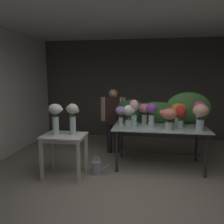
# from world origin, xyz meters

# --- Properties ---
(ground_plane) EXTENTS (8.27, 8.27, 0.00)m
(ground_plane) POSITION_xyz_m (0.00, 1.88, 0.00)
(ground_plane) COLOR gray
(wall_back) EXTENTS (5.79, 0.12, 2.84)m
(wall_back) POSITION_xyz_m (0.00, 3.76, 1.42)
(wall_back) COLOR #4C4742
(wall_back) RESTS_ON ground
(wall_left) EXTENTS (0.12, 3.88, 2.84)m
(wall_left) POSITION_xyz_m (-2.90, 1.88, 1.42)
(wall_left) COLOR silver
(wall_left) RESTS_ON ground
(ceiling_slab) EXTENTS (5.91, 3.88, 0.12)m
(ceiling_slab) POSITION_xyz_m (0.00, 1.88, 2.90)
(ceiling_slab) COLOR silver
(ceiling_slab) RESTS_ON wall_back
(display_table_glass) EXTENTS (1.79, 0.98, 0.83)m
(display_table_glass) POSITION_xyz_m (0.49, 1.52, 0.70)
(display_table_glass) COLOR silver
(display_table_glass) RESTS_ON ground
(side_table_white) EXTENTS (0.74, 0.56, 0.76)m
(side_table_white) POSITION_xyz_m (-1.21, 0.81, 0.66)
(side_table_white) COLOR silver
(side_table_white) RESTS_ON ground
(florist) EXTENTS (0.57, 0.24, 1.52)m
(florist) POSITION_xyz_m (-0.54, 2.17, 0.93)
(florist) COLOR #232328
(florist) RESTS_ON ground
(foliage_backdrop) EXTENTS (1.95, 0.30, 0.65)m
(foliage_backdrop) POSITION_xyz_m (0.59, 1.89, 1.09)
(foliage_backdrop) COLOR #28562D
(foliage_backdrop) RESTS_ON display_table_glass
(vase_rosy_anemones) EXTENTS (0.26, 0.25, 0.42)m
(vase_rosy_anemones) POSITION_xyz_m (0.19, 1.69, 1.10)
(vase_rosy_anemones) COLOR silver
(vase_rosy_anemones) RESTS_ON display_table_glass
(vase_sunset_hydrangea) EXTENTS (0.30, 0.30, 0.44)m
(vase_sunset_hydrangea) POSITION_xyz_m (0.85, 1.71, 1.11)
(vase_sunset_hydrangea) COLOR silver
(vase_sunset_hydrangea) RESTS_ON display_table_glass
(vase_coral_ranunculus) EXTENTS (0.32, 0.28, 0.39)m
(vase_coral_ranunculus) POSITION_xyz_m (0.63, 1.25, 1.08)
(vase_coral_ranunculus) COLOR silver
(vase_coral_ranunculus) RESTS_ON display_table_glass
(vase_blush_lilies) EXTENTS (0.18, 0.18, 0.53)m
(vase_blush_lilies) POSITION_xyz_m (-0.01, 1.43, 1.13)
(vase_blush_lilies) COLOR silver
(vase_blush_lilies) RESTS_ON display_table_glass
(vase_peach_freesia) EXTENTS (0.28, 0.28, 0.48)m
(vase_peach_freesia) POSITION_xyz_m (1.19, 1.29, 1.12)
(vase_peach_freesia) COLOR silver
(vase_peach_freesia) RESTS_ON display_table_glass
(vase_fuchsia_dahlias) EXTENTS (0.23, 0.23, 0.50)m
(vase_fuchsia_dahlias) POSITION_xyz_m (1.22, 1.57, 1.15)
(vase_fuchsia_dahlias) COLOR silver
(vase_fuchsia_dahlias) RESTS_ON display_table_glass
(vase_violet_roses) EXTENTS (0.21, 0.21, 0.46)m
(vase_violet_roses) POSITION_xyz_m (0.33, 1.46, 1.11)
(vase_violet_roses) COLOR silver
(vase_violet_roses) RESTS_ON display_table_glass
(vase_scarlet_snapdragons) EXTENTS (0.21, 0.20, 0.43)m
(vase_scarlet_snapdragons) POSITION_xyz_m (0.85, 1.44, 1.08)
(vase_scarlet_snapdragons) COLOR silver
(vase_scarlet_snapdragons) RESTS_ON display_table_glass
(vase_ivory_peonies) EXTENTS (0.20, 0.17, 0.45)m
(vase_ivory_peonies) POSITION_xyz_m (-0.10, 1.12, 1.10)
(vase_ivory_peonies) COLOR silver
(vase_ivory_peonies) RESTS_ON display_table_glass
(vase_lilac_tulips) EXTENTS (0.22, 0.22, 0.37)m
(vase_lilac_tulips) POSITION_xyz_m (-0.29, 1.57, 1.07)
(vase_lilac_tulips) COLOR silver
(vase_lilac_tulips) RESTS_ON display_table_glass
(vase_white_roses_tall) EXTENTS (0.26, 0.24, 0.55)m
(vase_white_roses_tall) POSITION_xyz_m (-1.36, 0.82, 1.12)
(vase_white_roses_tall) COLOR silver
(vase_white_roses_tall) RESTS_ON side_table_white
(vase_cream_lisianthus_tall) EXTENTS (0.22, 0.20, 0.55)m
(vase_cream_lisianthus_tall) POSITION_xyz_m (-1.06, 0.87, 1.10)
(vase_cream_lisianthus_tall) COLOR silver
(vase_cream_lisianthus_tall) RESTS_ON side_table_white
(watering_can) EXTENTS (0.35, 0.18, 0.34)m
(watering_can) POSITION_xyz_m (-0.66, 0.97, 0.13)
(watering_can) COLOR #999EA3
(watering_can) RESTS_ON ground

